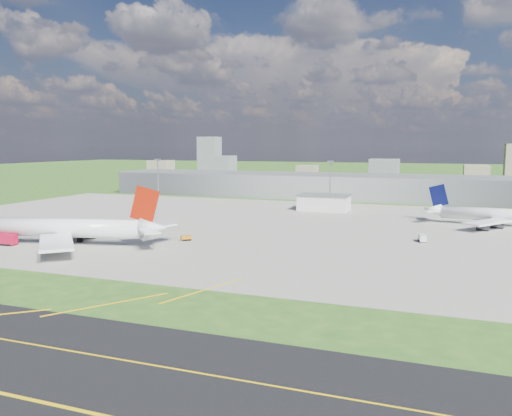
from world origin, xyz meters
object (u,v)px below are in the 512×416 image
(airliner_red_twin, at_px, (63,229))
(fire_truck, at_px, (4,240))
(tug_yellow, at_px, (186,238))
(airliner_blue_quad, at_px, (509,215))
(van_white_near, at_px, (422,238))

(airliner_red_twin, height_order, fire_truck, airliner_red_twin)
(airliner_red_twin, bearing_deg, tug_yellow, -162.74)
(airliner_blue_quad, bearing_deg, fire_truck, -142.43)
(airliner_blue_quad, height_order, fire_truck, airliner_blue_quad)
(airliner_blue_quad, distance_m, tug_yellow, 136.56)
(airliner_blue_quad, bearing_deg, van_white_near, -118.86)
(tug_yellow, bearing_deg, van_white_near, -24.56)
(fire_truck, height_order, van_white_near, fire_truck)
(airliner_blue_quad, relative_size, fire_truck, 7.45)
(airliner_red_twin, height_order, airliner_blue_quad, airliner_red_twin)
(airliner_red_twin, distance_m, airliner_blue_quad, 178.81)
(tug_yellow, bearing_deg, fire_truck, 164.13)
(airliner_red_twin, distance_m, tug_yellow, 42.64)
(airliner_red_twin, distance_m, fire_truck, 20.33)
(airliner_red_twin, relative_size, airliner_blue_quad, 1.15)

